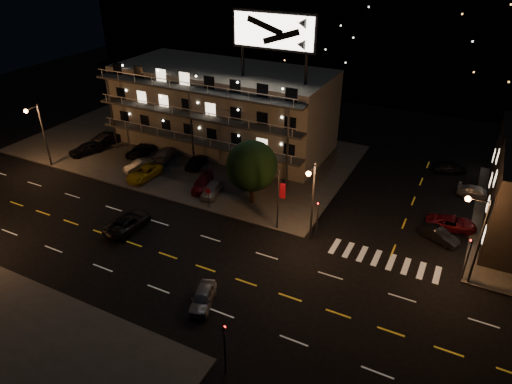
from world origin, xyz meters
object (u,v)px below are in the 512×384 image
at_px(lot_car_7, 165,154).
at_px(road_car_west, 128,222).
at_px(tree, 251,167).
at_px(lot_car_4, 212,189).
at_px(road_car_east, 203,297).
at_px(side_car_0, 439,235).
at_px(lot_car_2, 144,173).

height_order(lot_car_7, road_car_west, lot_car_7).
relative_size(tree, lot_car_7, 1.43).
relative_size(lot_car_4, road_car_east, 1.04).
distance_m(side_car_0, road_car_west, 29.80).
bearing_deg(lot_car_7, side_car_0, 158.84).
distance_m(tree, road_car_east, 16.28).
relative_size(tree, lot_car_2, 1.46).
xyz_separation_m(lot_car_4, road_car_east, (8.30, -14.79, -0.18)).
relative_size(tree, side_car_0, 1.85).
xyz_separation_m(lot_car_4, side_car_0, (23.50, 2.48, -0.21)).
bearing_deg(lot_car_7, tree, 146.26).
xyz_separation_m(lot_car_4, lot_car_7, (-10.24, 5.22, 0.03)).
bearing_deg(road_car_west, side_car_0, -156.95).
bearing_deg(road_car_west, lot_car_7, -66.39).
bearing_deg(tree, road_car_west, -130.66).
bearing_deg(lot_car_7, road_car_west, 97.17).
bearing_deg(lot_car_2, lot_car_7, 104.07).
height_order(lot_car_4, side_car_0, lot_car_4).
bearing_deg(lot_car_4, road_car_west, -123.68).
xyz_separation_m(tree, lot_car_2, (-13.80, -0.82, -3.50)).
bearing_deg(road_car_east, lot_car_4, 100.91).
relative_size(lot_car_4, side_car_0, 1.06).
xyz_separation_m(tree, side_car_0, (18.93, 1.85, -3.69)).
bearing_deg(road_car_west, tree, -130.75).
distance_m(lot_car_7, side_car_0, 33.85).
bearing_deg(road_car_west, lot_car_2, -59.55).
relative_size(lot_car_7, road_car_east, 1.27).
bearing_deg(lot_car_4, road_car_east, -71.48).
height_order(tree, road_car_west, tree).
xyz_separation_m(tree, lot_car_4, (-4.57, -0.63, -3.48)).
bearing_deg(side_car_0, road_car_west, 137.89).
relative_size(lot_car_2, road_car_west, 0.91).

